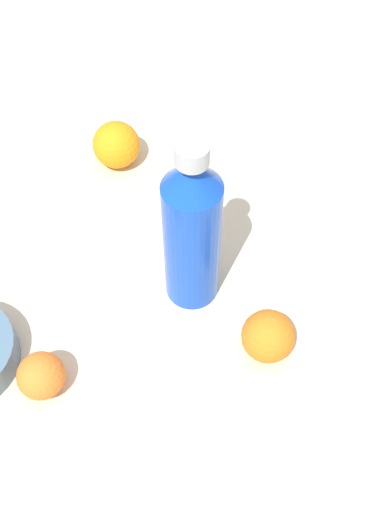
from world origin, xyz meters
TOP-DOWN VIEW (x-y plane):
  - ground_plane at (0.00, 0.00)m, footprint 2.40×2.40m
  - water_bottle at (0.02, 0.01)m, footprint 0.08×0.08m
  - orange_0 at (-0.23, -0.05)m, footprint 0.06×0.06m
  - orange_1 at (0.07, -0.12)m, footprint 0.07×0.07m
  - orange_2 at (0.01, 0.30)m, footprint 0.08×0.08m

SIDE VIEW (x-z plane):
  - ground_plane at x=0.00m, z-range 0.00..0.00m
  - orange_0 at x=-0.23m, z-range 0.00..0.06m
  - orange_1 at x=0.07m, z-range 0.00..0.07m
  - orange_2 at x=0.01m, z-range 0.00..0.08m
  - water_bottle at x=0.02m, z-range -0.01..0.28m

